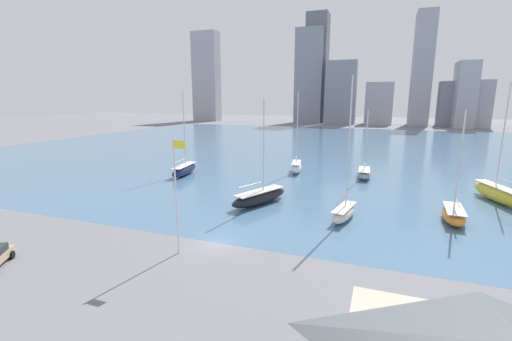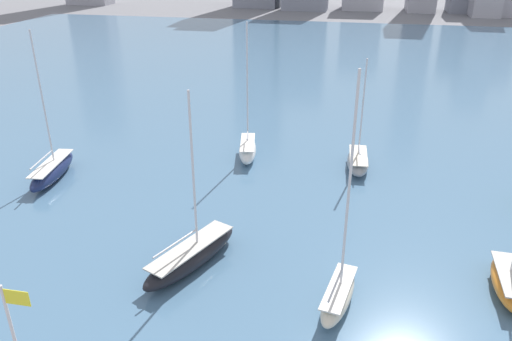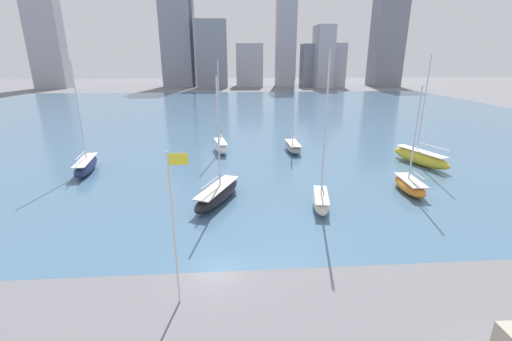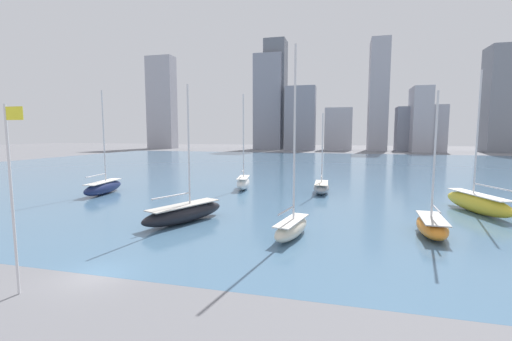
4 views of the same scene
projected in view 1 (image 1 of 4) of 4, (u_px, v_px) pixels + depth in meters
ground_plane at (218, 243)px, 33.26m from camera, size 500.00×500.00×0.00m
harbor_water at (328, 148)px, 97.52m from camera, size 180.00×140.00×0.00m
flag_pole at (176, 193)px, 29.93m from camera, size 1.24×0.14×10.45m
distant_city_skyline at (386, 81)px, 180.03m from camera, size 191.70×24.81×60.32m
sailboat_navy at (184, 169)px, 62.60m from camera, size 3.16×9.28×15.16m
sailboat_black at (260, 197)px, 45.34m from camera, size 6.04×9.93×13.71m
sailboat_orange at (454, 214)px, 38.85m from camera, size 2.66×6.81×12.55m
sailboat_gray at (364, 173)px, 60.30m from camera, size 2.54×7.17×11.88m
sailboat_cream at (344, 211)px, 39.43m from camera, size 2.95×6.79×16.24m
sailboat_yellow at (498, 194)px, 46.17m from camera, size 5.18×10.37×15.85m
sailboat_white at (296, 167)px, 64.86m from camera, size 3.13×7.19×15.06m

